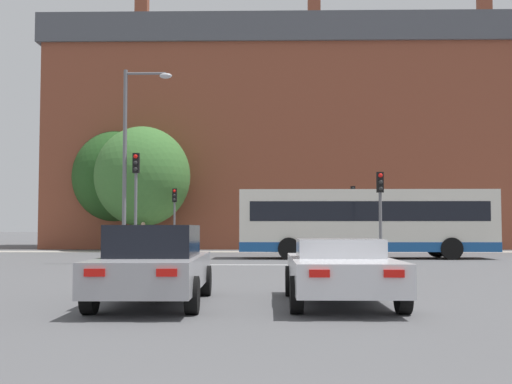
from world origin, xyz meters
name	(u,v)px	position (x,y,z in m)	size (l,w,h in m)	color
stop_line_strip	(259,265)	(0.00, 22.17, 0.00)	(7.66, 0.30, 0.01)	silver
far_pavement	(262,252)	(0.00, 35.60, 0.01)	(68.51, 2.50, 0.01)	#A09B91
brick_civic_building	(311,140)	(3.58, 45.06, 8.02)	(37.76, 11.76, 18.41)	brown
car_saloon_left	(155,264)	(-1.82, 9.39, 0.76)	(2.01, 4.80, 1.50)	#9E9EA3
car_roadster_right	(340,270)	(1.71, 9.44, 0.64)	(2.01, 4.50, 1.23)	silver
bus_crossing_lead	(366,222)	(4.93, 27.43, 1.71)	(11.80, 2.74, 3.19)	silver
traffic_light_near_left	(136,190)	(-4.97, 22.71, 2.97)	(0.26, 0.31, 4.44)	slate
traffic_light_far_left	(174,209)	(-5.18, 34.83, 2.54)	(0.26, 0.31, 3.75)	slate
traffic_light_far_right	(353,208)	(5.31, 34.65, 2.62)	(0.26, 0.31, 3.87)	slate
traffic_light_near_right	(380,202)	(4.72, 22.21, 2.46)	(0.26, 0.31, 3.62)	slate
street_lamp_junction	(132,146)	(-5.11, 22.66, 4.71)	(1.96, 0.36, 7.82)	slate
pedestrian_waiting	(284,235)	(1.28, 34.88, 0.99)	(0.45, 0.41, 1.69)	black
pedestrian_walking_east	(143,234)	(-7.20, 35.71, 1.05)	(0.46, 0.38, 1.78)	brown
pedestrian_walking_west	(276,236)	(0.79, 35.17, 0.97)	(0.46, 0.38, 1.66)	black
tree_by_building	(143,176)	(-7.58, 37.32, 4.67)	(6.00, 6.00, 7.82)	#4C3823
tree_kerbside	(118,177)	(-9.87, 40.34, 4.86)	(6.04, 6.04, 8.04)	#4C3823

